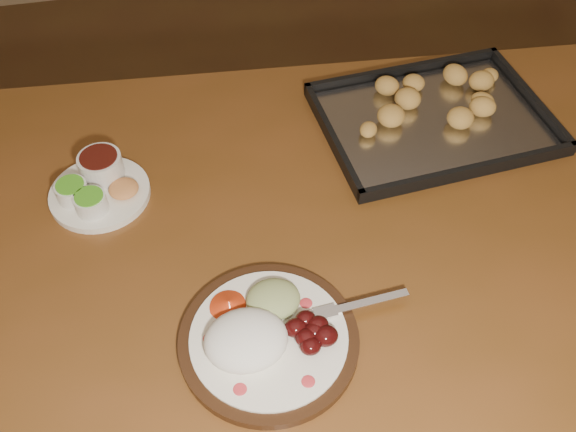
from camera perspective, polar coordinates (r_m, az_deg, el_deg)
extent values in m
plane|color=#4E371B|center=(1.76, -2.45, -13.73)|extent=(4.00, 4.00, 0.00)
cube|color=brown|center=(1.07, -2.98, -2.64)|extent=(1.57, 1.02, 0.04)
cylinder|color=#523218|center=(1.75, 19.08, 1.96)|extent=(0.07, 0.07, 0.71)
cylinder|color=black|center=(0.93, -1.71, -10.98)|extent=(0.26, 0.26, 0.02)
cylinder|color=white|center=(0.93, -1.72, -10.72)|extent=(0.23, 0.23, 0.01)
ellipsoid|color=red|center=(0.89, -4.29, -15.10)|extent=(0.02, 0.02, 0.00)
ellipsoid|color=red|center=(0.89, 1.81, -14.49)|extent=(0.02, 0.02, 0.00)
ellipsoid|color=red|center=(0.95, 1.61, -7.75)|extent=(0.02, 0.02, 0.00)
ellipsoid|color=red|center=(0.93, -6.99, -10.77)|extent=(0.02, 0.02, 0.00)
ellipsoid|color=white|center=(0.91, -3.76, -10.94)|extent=(0.13, 0.11, 0.05)
ellipsoid|color=#460A0A|center=(0.91, 1.62, -10.75)|extent=(0.03, 0.03, 0.02)
ellipsoid|color=#460A0A|center=(0.92, 2.63, -9.68)|extent=(0.03, 0.03, 0.02)
ellipsoid|color=#460A0A|center=(0.92, 1.56, -9.15)|extent=(0.03, 0.03, 0.02)
ellipsoid|color=#460A0A|center=(0.91, 3.36, -10.59)|extent=(0.03, 0.03, 0.02)
ellipsoid|color=#460A0A|center=(0.92, 0.69, -9.90)|extent=(0.03, 0.03, 0.02)
ellipsoid|color=#460A0A|center=(0.91, 2.37, -10.18)|extent=(0.03, 0.03, 0.02)
ellipsoid|color=#460A0A|center=(0.90, 2.02, -11.48)|extent=(0.03, 0.03, 0.02)
ellipsoid|color=tan|center=(0.95, -1.32, -7.40)|extent=(0.09, 0.08, 0.03)
cone|color=red|center=(0.95, -5.27, -7.81)|extent=(0.08, 0.08, 0.03)
cube|color=white|center=(0.96, 7.17, -7.59)|extent=(0.13, 0.02, 0.00)
cube|color=white|center=(0.94, 3.34, -8.53)|extent=(0.04, 0.02, 0.00)
cylinder|color=white|center=(0.93, 2.21, -9.29)|extent=(0.03, 0.00, 0.00)
cylinder|color=white|center=(0.94, 2.10, -9.00)|extent=(0.03, 0.00, 0.00)
cylinder|color=white|center=(0.94, 1.99, -8.71)|extent=(0.03, 0.00, 0.00)
cylinder|color=white|center=(0.94, 1.89, -8.43)|extent=(0.03, 0.00, 0.00)
cylinder|color=white|center=(1.15, -16.37, 1.93)|extent=(0.17, 0.17, 0.01)
cylinder|color=silver|center=(1.14, -18.63, 2.07)|extent=(0.05, 0.05, 0.03)
cylinder|color=#4BA921|center=(1.13, -18.83, 2.62)|extent=(0.05, 0.05, 0.00)
cylinder|color=silver|center=(1.11, -17.10, 1.10)|extent=(0.05, 0.05, 0.03)
cylinder|color=#4BA921|center=(1.10, -17.29, 1.66)|extent=(0.05, 0.05, 0.00)
cylinder|color=silver|center=(1.16, -16.27, 4.28)|extent=(0.08, 0.08, 0.04)
cylinder|color=#3C0F0A|center=(1.14, -16.50, 5.04)|extent=(0.06, 0.06, 0.00)
ellipsoid|color=#E39E50|center=(1.13, -14.41, 2.39)|extent=(0.05, 0.05, 0.02)
cube|color=black|center=(1.27, 12.76, 8.14)|extent=(0.45, 0.34, 0.01)
cube|color=black|center=(1.36, 10.17, 12.63)|extent=(0.42, 0.05, 0.02)
cube|color=black|center=(1.17, 15.95, 3.92)|extent=(0.42, 0.05, 0.02)
cube|color=black|center=(1.36, 20.70, 9.89)|extent=(0.04, 0.31, 0.02)
cube|color=black|center=(1.19, 3.97, 6.96)|extent=(0.04, 0.31, 0.02)
cube|color=silver|center=(1.27, 12.81, 8.33)|extent=(0.42, 0.31, 0.00)
ellipsoid|color=#CB9247|center=(1.28, 15.07, 9.31)|extent=(0.05, 0.04, 0.03)
ellipsoid|color=#CB9247|center=(1.32, 15.98, 10.54)|extent=(0.06, 0.06, 0.03)
ellipsoid|color=#CB9247|center=(1.33, 12.55, 11.49)|extent=(0.06, 0.06, 0.03)
ellipsoid|color=#CB9247|center=(1.28, 11.22, 10.26)|extent=(0.05, 0.05, 0.03)
ellipsoid|color=#CB9247|center=(1.27, 9.34, 10.24)|extent=(0.06, 0.06, 0.03)
ellipsoid|color=#CB9247|center=(1.24, 10.65, 8.89)|extent=(0.06, 0.06, 0.03)
ellipsoid|color=#CB9247|center=(1.20, 8.74, 7.58)|extent=(0.06, 0.06, 0.03)
ellipsoid|color=#CB9247|center=(1.19, 12.35, 6.44)|extent=(0.06, 0.06, 0.03)
ellipsoid|color=#CB9247|center=(1.22, 13.17, 7.29)|extent=(0.05, 0.05, 0.03)
ellipsoid|color=#CB9247|center=(1.23, 15.97, 7.07)|extent=(0.06, 0.06, 0.03)
ellipsoid|color=#CB9247|center=(1.26, 15.14, 8.67)|extent=(0.06, 0.06, 0.03)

